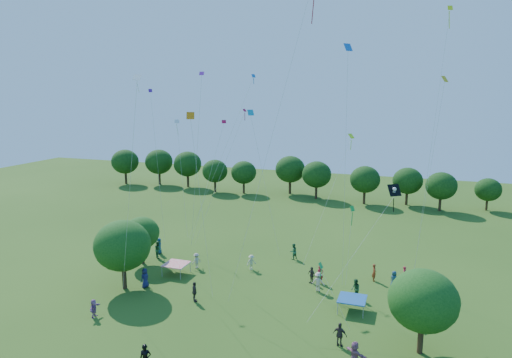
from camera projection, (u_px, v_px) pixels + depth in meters
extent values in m
cylinder|color=#422B19|center=(124.00, 278.00, 41.19)|extent=(0.40, 0.40, 1.95)
ellipsoid|color=#1C5117|center=(122.00, 245.00, 40.60)|extent=(5.03, 5.03, 4.53)
cylinder|color=#422B19|center=(143.00, 255.00, 47.26)|extent=(0.36, 0.36, 1.75)
ellipsoid|color=#1C5117|center=(141.00, 233.00, 46.81)|extent=(3.66, 3.66, 3.29)
cylinder|color=#422B19|center=(420.00, 340.00, 31.00)|extent=(0.38, 0.38, 1.86)
ellipsoid|color=#1C5117|center=(423.00, 301.00, 30.45)|extent=(4.65, 4.65, 4.18)
cylinder|color=#422B19|center=(126.00, 178.00, 88.24)|extent=(0.44, 0.44, 2.15)
ellipsoid|color=#163F12|center=(125.00, 162.00, 87.62)|extent=(5.17, 5.17, 4.65)
cylinder|color=#422B19|center=(160.00, 179.00, 87.66)|extent=(0.45, 0.45, 2.17)
ellipsoid|color=#163F12|center=(159.00, 162.00, 87.04)|extent=(5.22, 5.22, 4.70)
cylinder|color=#422B19|center=(188.00, 181.00, 85.31)|extent=(0.44, 0.44, 2.15)
ellipsoid|color=#163F12|center=(188.00, 164.00, 84.69)|extent=(5.17, 5.17, 4.65)
cylinder|color=#422B19|center=(215.00, 187.00, 81.08)|extent=(0.38, 0.38, 1.87)
ellipsoid|color=#163F12|center=(215.00, 171.00, 80.55)|extent=(4.48, 4.48, 4.03)
cylinder|color=#422B19|center=(244.00, 188.00, 79.97)|extent=(0.38, 0.38, 1.84)
ellipsoid|color=#163F12|center=(244.00, 172.00, 79.44)|extent=(4.42, 4.42, 3.98)
cylinder|color=#422B19|center=(290.00, 188.00, 79.66)|extent=(0.44, 0.44, 2.14)
ellipsoid|color=#163F12|center=(290.00, 169.00, 79.04)|extent=(5.14, 5.14, 4.63)
cylinder|color=#422B19|center=(316.00, 193.00, 76.00)|extent=(0.42, 0.42, 2.03)
ellipsoid|color=#163F12|center=(317.00, 174.00, 75.42)|extent=(4.86, 4.86, 4.37)
cylinder|color=#422B19|center=(364.00, 198.00, 72.39)|extent=(0.40, 0.40, 1.96)
ellipsoid|color=#163F12|center=(365.00, 179.00, 71.83)|extent=(4.71, 4.71, 4.24)
cylinder|color=#422B19|center=(406.00, 199.00, 71.75)|extent=(0.39, 0.39, 1.91)
ellipsoid|color=#163F12|center=(408.00, 181.00, 71.20)|extent=(4.59, 4.59, 4.13)
cylinder|color=#422B19|center=(440.00, 205.00, 68.18)|extent=(0.39, 0.39, 1.89)
ellipsoid|color=#163F12|center=(441.00, 186.00, 67.64)|extent=(4.54, 4.54, 4.08)
cylinder|color=#422B19|center=(487.00, 205.00, 68.41)|extent=(0.33, 0.33, 1.58)
ellipsoid|color=#163F12|center=(488.00, 190.00, 67.95)|extent=(3.80, 3.80, 3.42)
cube|color=red|center=(176.00, 264.00, 44.40)|extent=(2.20, 2.20, 0.08)
cylinder|color=#999999|center=(162.00, 271.00, 43.89)|extent=(0.05, 0.05, 1.10)
cylinder|color=#999999|center=(180.00, 274.00, 43.24)|extent=(0.05, 0.05, 1.10)
cylinder|color=#999999|center=(172.00, 264.00, 45.74)|extent=(0.05, 0.05, 1.10)
cylinder|color=#999999|center=(190.00, 266.00, 45.10)|extent=(0.05, 0.05, 1.10)
cube|color=#174F97|center=(352.00, 299.00, 36.94)|extent=(2.20, 2.20, 0.08)
cylinder|color=#999999|center=(338.00, 308.00, 36.43)|extent=(0.05, 0.05, 1.10)
cylinder|color=#999999|center=(363.00, 312.00, 35.78)|extent=(0.05, 0.05, 1.10)
cylinder|color=#999999|center=(341.00, 298.00, 38.29)|extent=(0.05, 0.05, 1.10)
cylinder|color=#999999|center=(366.00, 301.00, 37.64)|extent=(0.05, 0.05, 1.10)
imported|color=#1B1D50|center=(145.00, 278.00, 41.45)|extent=(0.69, 0.98, 1.80)
imported|color=maroon|center=(320.00, 274.00, 42.34)|extent=(0.75, 0.64, 1.71)
imported|color=#2A623B|center=(293.00, 251.00, 48.43)|extent=(0.88, 0.95, 1.72)
imported|color=#B8A993|center=(196.00, 261.00, 45.97)|extent=(0.90, 1.13, 1.58)
imported|color=#3D3931|center=(312.00, 275.00, 42.38)|extent=(1.00, 0.88, 1.59)
imported|color=#9A597E|center=(355.00, 354.00, 29.40)|extent=(1.71, 1.40, 1.77)
imported|color=navy|center=(394.00, 279.00, 41.46)|extent=(0.87, 0.78, 1.56)
imported|color=maroon|center=(405.00, 275.00, 42.45)|extent=(0.51, 0.66, 1.59)
imported|color=#296038|center=(158.00, 249.00, 48.89)|extent=(0.97, 0.99, 1.83)
imported|color=#C6AE9E|center=(318.00, 282.00, 40.65)|extent=(1.19, 0.59, 1.78)
imported|color=#39302E|center=(195.00, 292.00, 38.61)|extent=(0.99, 1.10, 1.75)
imported|color=#935795|center=(94.00, 308.00, 35.99)|extent=(0.69, 1.44, 1.48)
imported|color=navy|center=(159.00, 246.00, 50.12)|extent=(0.80, 0.99, 1.76)
imported|color=maroon|center=(374.00, 273.00, 42.83)|extent=(0.57, 0.72, 1.67)
imported|color=#23512A|center=(356.00, 289.00, 39.20)|extent=(0.82, 0.97, 1.73)
imported|color=beige|center=(251.00, 262.00, 45.57)|extent=(1.01, 1.06, 1.55)
imported|color=#382F2D|center=(340.00, 335.00, 31.82)|extent=(1.10, 0.67, 1.74)
cube|color=black|center=(394.00, 190.00, 35.85)|extent=(1.14, 1.05, 0.87)
cube|color=black|center=(394.00, 205.00, 36.13)|extent=(0.10, 0.27, 1.18)
sphere|color=white|center=(394.00, 189.00, 35.78)|extent=(0.32, 0.32, 0.32)
cylinder|color=white|center=(394.00, 193.00, 35.83)|extent=(0.24, 0.45, 0.30)
cylinder|color=white|center=(394.00, 193.00, 35.83)|extent=(0.24, 0.45, 0.30)
cylinder|color=beige|center=(353.00, 256.00, 34.30)|extent=(5.26, 7.03, 8.22)
cube|color=red|center=(314.00, 2.00, 33.19)|extent=(0.40, 0.57, 2.94)
cylinder|color=beige|center=(269.00, 147.00, 34.39)|extent=(5.56, 3.54, 24.33)
cube|color=red|center=(224.00, 122.00, 48.70)|extent=(0.55, 0.49, 0.34)
cylinder|color=beige|center=(207.00, 184.00, 49.14)|extent=(2.91, 2.78, 12.92)
cube|color=orange|center=(190.00, 116.00, 32.30)|extent=(0.62, 0.46, 0.51)
cylinder|color=beige|center=(202.00, 213.00, 34.57)|extent=(0.51, 2.09, 14.36)
cube|color=#D9EB14|center=(450.00, 8.00, 37.38)|extent=(0.46, 0.32, 0.39)
cube|color=#D9EB14|center=(449.00, 20.00, 37.61)|extent=(0.18, 0.30, 1.34)
cylinder|color=beige|center=(431.00, 149.00, 39.25)|extent=(1.43, 1.20, 22.85)
cube|color=green|center=(352.00, 209.00, 39.01)|extent=(0.44, 0.53, 0.44)
cube|color=green|center=(352.00, 219.00, 39.23)|extent=(0.13, 0.28, 1.24)
cylinder|color=beige|center=(349.00, 248.00, 39.01)|extent=(0.16, 1.39, 6.22)
cube|color=blue|center=(254.00, 76.00, 49.67)|extent=(0.44, 0.47, 0.37)
cube|color=blue|center=(254.00, 81.00, 49.82)|extent=(0.08, 0.15, 0.60)
cylinder|color=beige|center=(221.00, 159.00, 50.63)|extent=(6.44, 3.88, 17.79)
cube|color=#5C178E|center=(150.00, 91.00, 46.94)|extent=(0.40, 0.39, 0.34)
cylinder|color=beige|center=(158.00, 170.00, 48.52)|extent=(0.86, 0.35, 16.21)
cube|color=white|center=(137.00, 77.00, 31.05)|extent=(0.62, 0.48, 0.42)
cube|color=white|center=(138.00, 87.00, 31.23)|extent=(0.14, 0.17, 0.69)
cylinder|color=beige|center=(129.00, 196.00, 34.46)|extent=(4.00, 2.43, 17.01)
cube|color=#0C8EB9|center=(251.00, 113.00, 44.64)|extent=(0.66, 0.67, 0.57)
cylinder|color=beige|center=(265.00, 186.00, 45.40)|extent=(3.18, 0.23, 13.99)
cube|color=#C10B33|center=(245.00, 110.00, 48.22)|extent=(0.39, 0.44, 0.28)
cube|color=#C10B33|center=(245.00, 116.00, 48.39)|extent=(0.13, 0.20, 0.83)
cylinder|color=beige|center=(219.00, 179.00, 48.77)|extent=(4.62, 3.39, 14.17)
cube|color=#EEAD0C|center=(445.00, 79.00, 36.28)|extent=(0.62, 0.69, 0.49)
cylinder|color=beige|center=(428.00, 184.00, 38.72)|extent=(1.36, 1.27, 17.01)
cube|color=#C8FF16|center=(351.00, 136.00, 47.38)|extent=(0.70, 0.78, 0.49)
cube|color=#C8FF16|center=(351.00, 145.00, 47.60)|extent=(0.13, 0.24, 1.04)
cylinder|color=beige|center=(328.00, 199.00, 45.42)|extent=(3.08, 7.74, 11.46)
cube|color=green|center=(321.00, 266.00, 31.35)|extent=(0.28, 0.47, 0.40)
cube|color=green|center=(321.00, 274.00, 31.52)|extent=(0.15, 0.18, 0.78)
cylinder|color=beige|center=(335.00, 299.00, 31.50)|extent=(2.16, 0.15, 4.32)
cube|color=blue|center=(348.00, 47.00, 35.08)|extent=(0.70, 0.75, 0.59)
cylinder|color=beige|center=(345.00, 174.00, 37.08)|extent=(0.21, 0.37, 19.34)
cube|color=purple|center=(202.00, 73.00, 42.62)|extent=(0.51, 0.42, 0.34)
cylinder|color=beige|center=(196.00, 166.00, 45.91)|extent=(2.87, 2.45, 17.76)
cube|color=silver|center=(177.00, 121.00, 53.18)|extent=(0.65, 0.58, 0.39)
cube|color=silver|center=(177.00, 130.00, 53.41)|extent=(0.14, 0.29, 1.25)
cylinder|color=beige|center=(182.00, 179.00, 52.50)|extent=(2.68, 3.21, 12.64)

